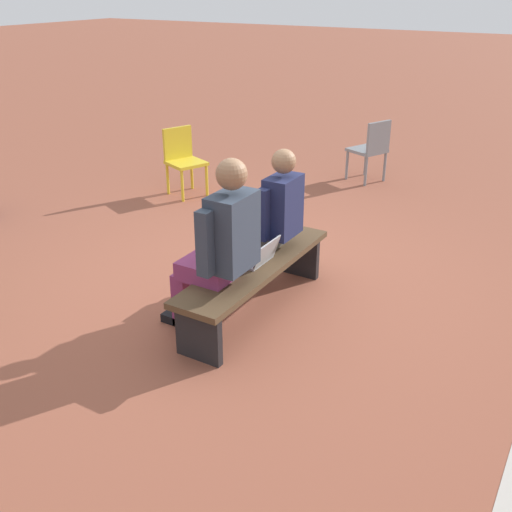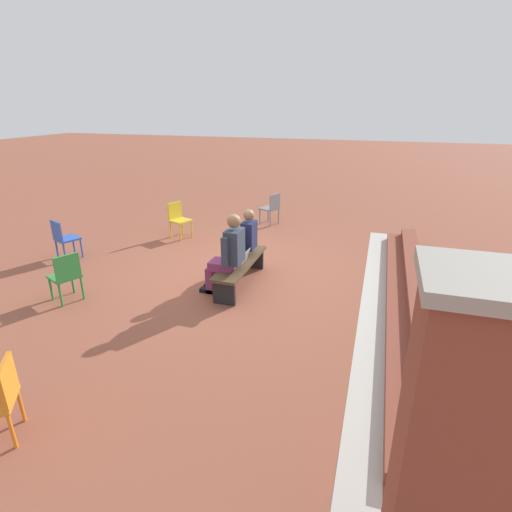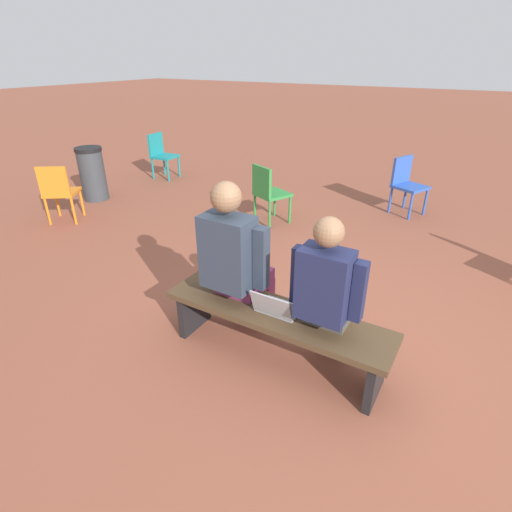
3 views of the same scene
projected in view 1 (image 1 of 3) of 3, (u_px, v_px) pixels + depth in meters
The scene contains 7 objects.
ground_plane at pixel (254, 285), 5.43m from camera, with size 60.00×60.00×0.00m, color brown.
bench at pixel (256, 273), 4.86m from camera, with size 1.80×0.44×0.45m.
person_student at pixel (272, 218), 5.03m from camera, with size 0.52×0.65×1.30m.
person_adult at pixel (220, 244), 4.42m from camera, with size 0.58×0.74×1.41m.
laptop at pixel (258, 257), 4.80m from camera, with size 0.32×0.29×0.21m.
plastic_chair_near_bench_left at pixel (183, 157), 7.56m from camera, with size 0.55×0.55×0.84m.
plastic_chair_foreground at pixel (372, 147), 8.02m from camera, with size 0.55×0.55×0.84m.
Camera 1 is at (4.13, 2.47, 2.52)m, focal length 42.00 mm.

